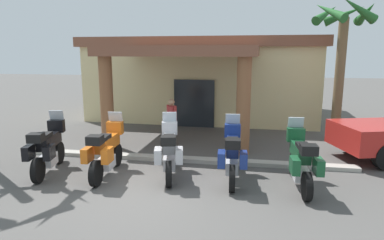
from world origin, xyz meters
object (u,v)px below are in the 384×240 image
(motorcycle_orange, at_px, (106,151))
(palm_tree_near_portico, at_px, (343,38))
(motorcycle_green, at_px, (301,160))
(motel_building, at_px, (206,76))
(pedestrian, at_px, (172,118))
(motorcycle_silver, at_px, (169,151))
(motorcycle_blue, at_px, (232,154))
(motorcycle_black, at_px, (48,148))

(motorcycle_orange, height_order, palm_tree_near_portico, palm_tree_near_portico)
(motorcycle_green, distance_m, palm_tree_near_portico, 6.51)
(motel_building, distance_m, motorcycle_orange, 9.99)
(pedestrian, height_order, palm_tree_near_portico, palm_tree_near_portico)
(pedestrian, bearing_deg, motorcycle_orange, -157.60)
(motorcycle_orange, bearing_deg, motorcycle_silver, -84.73)
(motorcycle_blue, xyz_separation_m, palm_tree_near_portico, (3.67, 5.16, 3.10))
(pedestrian, distance_m, palm_tree_near_portico, 6.94)
(motel_building, distance_m, motorcycle_silver, 9.64)
(motel_building, height_order, pedestrian, motel_building)
(motorcycle_black, bearing_deg, motorcycle_orange, -100.42)
(motorcycle_silver, distance_m, motorcycle_green, 3.35)
(motorcycle_orange, height_order, motorcycle_blue, same)
(motorcycle_black, xyz_separation_m, palm_tree_near_portico, (8.68, 5.46, 3.10))
(motorcycle_orange, relative_size, motorcycle_silver, 1.01)
(motel_building, xyz_separation_m, motorcycle_black, (-3.04, -9.86, -1.33))
(motorcycle_orange, relative_size, palm_tree_near_portico, 0.42)
(motorcycle_black, xyz_separation_m, pedestrian, (2.65, 3.52, 0.25))
(motorcycle_orange, distance_m, pedestrian, 3.61)
(motorcycle_blue, distance_m, motorcycle_green, 1.68)
(motel_building, distance_m, palm_tree_near_portico, 7.37)
(motorcycle_black, distance_m, motorcycle_silver, 3.36)
(motorcycle_black, xyz_separation_m, motorcycle_silver, (3.34, 0.32, 0.00))
(motorcycle_silver, height_order, motorcycle_green, same)
(motel_building, bearing_deg, motorcycle_black, -105.68)
(motorcycle_blue, relative_size, palm_tree_near_portico, 0.42)
(motorcycle_blue, bearing_deg, motorcycle_orange, 90.54)
(motorcycle_black, relative_size, motorcycle_orange, 0.99)
(motorcycle_orange, height_order, pedestrian, pedestrian)
(motel_building, xyz_separation_m, motorcycle_orange, (-1.37, -9.81, -1.33))
(motel_building, relative_size, motorcycle_green, 5.21)
(motorcycle_black, height_order, pedestrian, pedestrian)
(motorcycle_black, distance_m, palm_tree_near_portico, 10.71)
(palm_tree_near_portico, bearing_deg, motorcycle_silver, -136.08)
(motorcycle_black, relative_size, palm_tree_near_portico, 0.42)
(motorcycle_blue, relative_size, motorcycle_green, 1.00)
(motorcycle_blue, bearing_deg, motel_building, 8.08)
(motorcycle_black, height_order, motorcycle_orange, same)
(pedestrian, xyz_separation_m, palm_tree_near_portico, (6.02, 1.94, 2.84))
(motorcycle_silver, xyz_separation_m, pedestrian, (-0.69, 3.20, 0.25))
(motel_building, xyz_separation_m, pedestrian, (-0.39, -6.34, -1.08))
(motorcycle_silver, distance_m, palm_tree_near_portico, 8.03)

